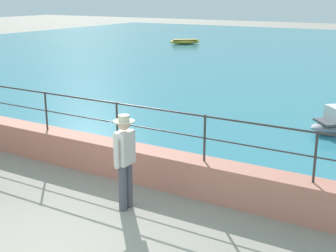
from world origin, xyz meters
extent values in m
cube|color=tan|center=(0.00, 3.20, 0.35)|extent=(20.00, 0.56, 0.70)
cylinder|color=#383330|center=(-3.07, 3.20, 1.15)|extent=(0.04, 0.04, 0.90)
cylinder|color=#383330|center=(-1.02, 3.20, 1.15)|extent=(0.04, 0.04, 0.90)
cylinder|color=#383330|center=(1.02, 3.20, 1.15)|extent=(0.04, 0.04, 0.90)
cylinder|color=#383330|center=(3.07, 3.20, 1.15)|extent=(0.04, 0.04, 0.90)
cylinder|color=#383330|center=(0.00, 3.20, 1.57)|extent=(18.40, 0.04, 0.04)
cylinder|color=#383330|center=(0.00, 3.20, 1.15)|extent=(18.40, 0.03, 0.03)
cylinder|color=#4C4C56|center=(0.09, 1.86, 0.43)|extent=(0.15, 0.15, 0.86)
cylinder|color=#4C4C56|center=(0.08, 2.04, 0.43)|extent=(0.15, 0.15, 0.86)
cube|color=beige|center=(0.09, 1.95, 1.16)|extent=(0.23, 0.36, 0.60)
cylinder|color=beige|center=(0.09, 1.71, 1.12)|extent=(0.09, 0.09, 0.52)
cylinder|color=beige|center=(0.08, 2.19, 1.12)|extent=(0.09, 0.09, 0.52)
sphere|color=beige|center=(0.09, 1.95, 1.59)|extent=(0.22, 0.22, 0.22)
cylinder|color=beige|center=(0.09, 1.95, 1.64)|extent=(0.38, 0.38, 0.02)
cylinder|color=beige|center=(0.09, 1.95, 1.70)|extent=(0.20, 0.20, 0.10)
ellipsoid|color=gold|center=(-12.59, 26.99, 0.24)|extent=(2.36, 2.14, 0.36)
cube|color=brown|center=(-12.59, 26.99, 0.39)|extent=(1.91, 1.75, 0.06)
camera|label=1|loc=(4.70, -4.24, 3.75)|focal=49.54mm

